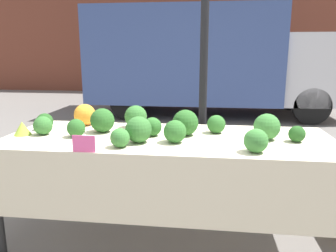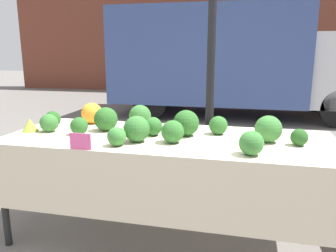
{
  "view_description": "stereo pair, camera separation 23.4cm",
  "coord_description": "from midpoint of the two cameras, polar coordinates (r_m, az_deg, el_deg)",
  "views": [
    {
      "loc": [
        0.28,
        -2.27,
        1.38
      ],
      "look_at": [
        0.0,
        0.0,
        0.87
      ],
      "focal_mm": 35.0,
      "sensor_mm": 36.0,
      "label": 1
    },
    {
      "loc": [
        0.51,
        -2.23,
        1.38
      ],
      "look_at": [
        0.0,
        0.0,
        0.87
      ],
      "focal_mm": 35.0,
      "sensor_mm": 36.0,
      "label": 2
    }
  ],
  "objects": [
    {
      "name": "ground_plane",
      "position": [
        2.67,
        -2.65,
        -18.51
      ],
      "size": [
        40.0,
        40.0,
        0.0
      ],
      "primitive_type": "plane",
      "color": "slate"
    },
    {
      "name": "tent_pole",
      "position": [
        2.88,
        3.84,
        7.52
      ],
      "size": [
        0.07,
        0.07,
        2.25
      ],
      "color": "black",
      "rests_on": "ground_plane"
    },
    {
      "name": "parked_truck",
      "position": [
        7.45,
        5.93,
        11.56
      ],
      "size": [
        5.39,
        2.11,
        2.3
      ],
      "color": "#384C84",
      "rests_on": "ground_plane"
    },
    {
      "name": "market_table",
      "position": [
        2.32,
        -3.09,
        -4.37
      ],
      "size": [
        2.35,
        0.89,
        0.79
      ],
      "color": "beige",
      "rests_on": "ground_plane"
    },
    {
      "name": "orange_cauliflower",
      "position": [
        2.83,
        -16.61,
        1.87
      ],
      "size": [
        0.18,
        0.18,
        0.18
      ],
      "color": "orange",
      "rests_on": "market_table"
    },
    {
      "name": "romanesco_head",
      "position": [
        2.68,
        -26.37,
        -0.39
      ],
      "size": [
        0.13,
        0.13,
        0.1
      ],
      "color": "#93B238",
      "rests_on": "market_table"
    },
    {
      "name": "broccoli_head_0",
      "position": [
        2.38,
        0.25,
        0.56
      ],
      "size": [
        0.19,
        0.19,
        0.19
      ],
      "color": "#285B23",
      "rests_on": "market_table"
    },
    {
      "name": "broccoli_head_1",
      "position": [
        2.55,
        -13.96,
        0.93
      ],
      "size": [
        0.18,
        0.18,
        0.18
      ],
      "color": "#285B23",
      "rests_on": "market_table"
    },
    {
      "name": "broccoli_head_2",
      "position": [
        2.19,
        -1.83,
        -1.0
      ],
      "size": [
        0.15,
        0.15,
        0.15
      ],
      "color": "#2D6628",
      "rests_on": "market_table"
    },
    {
      "name": "broccoli_head_3",
      "position": [
        2.13,
        -11.51,
        -2.07
      ],
      "size": [
        0.13,
        0.13,
        0.13
      ],
      "color": "#387533",
      "rests_on": "market_table"
    },
    {
      "name": "broccoli_head_4",
      "position": [
        2.47,
        -18.36,
        -0.36
      ],
      "size": [
        0.13,
        0.13,
        0.13
      ],
      "color": "#285B23",
      "rests_on": "market_table"
    },
    {
      "name": "broccoli_head_5",
      "position": [
        2.34,
        14.13,
        -0.15
      ],
      "size": [
        0.18,
        0.18,
        0.18
      ],
      "color": "#387533",
      "rests_on": "market_table"
    },
    {
      "name": "broccoli_head_6",
      "position": [
        2.46,
        5.73,
        0.29
      ],
      "size": [
        0.14,
        0.14,
        0.14
      ],
      "color": "#2D6628",
      "rests_on": "market_table"
    },
    {
      "name": "broccoli_head_7",
      "position": [
        2.33,
        18.92,
        -1.36
      ],
      "size": [
        0.11,
        0.11,
        0.11
      ],
      "color": "#23511E",
      "rests_on": "market_table"
    },
    {
      "name": "broccoli_head_8",
      "position": [
        2.78,
        -22.97,
        0.69
      ],
      "size": [
        0.13,
        0.13,
        0.13
      ],
      "color": "#23511E",
      "rests_on": "market_table"
    },
    {
      "name": "broccoli_head_9",
      "position": [
        2.21,
        -8.18,
        -0.66
      ],
      "size": [
        0.18,
        0.18,
        0.18
      ],
      "color": "#336B2D",
      "rests_on": "market_table"
    },
    {
      "name": "broccoli_head_10",
      "position": [
        2.66,
        -8.16,
        1.62
      ],
      "size": [
        0.18,
        0.18,
        0.18
      ],
      "color": "#336B2D",
      "rests_on": "market_table"
    },
    {
      "name": "broccoli_head_11",
      "position": [
        2.38,
        -5.57,
        -0.16
      ],
      "size": [
        0.14,
        0.14,
        0.14
      ],
      "color": "#2D6628",
      "rests_on": "market_table"
    },
    {
      "name": "broccoli_head_12",
      "position": [
        2.02,
        11.9,
        -2.57
      ],
      "size": [
        0.15,
        0.15,
        0.15
      ],
      "color": "#387533",
      "rests_on": "market_table"
    },
    {
      "name": "broccoli_head_13",
      "position": [
        2.62,
        -23.39,
        0.04
      ],
      "size": [
        0.14,
        0.14,
        0.14
      ],
      "color": "#336B2D",
      "rests_on": "market_table"
    },
    {
      "name": "price_sign",
      "position": [
        2.08,
        -17.61,
        -3.02
      ],
      "size": [
        0.14,
        0.01,
        0.1
      ],
      "color": "#F45B9E",
      "rests_on": "market_table"
    }
  ]
}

